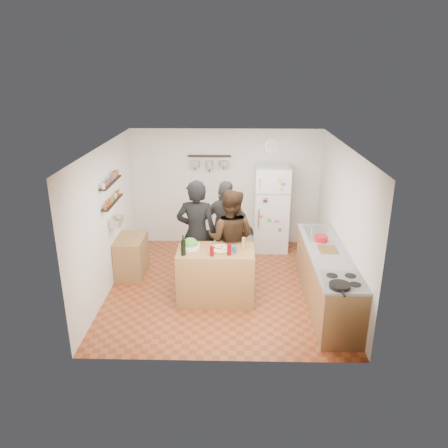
{
  "coord_description": "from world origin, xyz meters",
  "views": [
    {
      "loc": [
        0.17,
        -6.96,
        3.74
      ],
      "look_at": [
        0.0,
        0.1,
        1.15
      ],
      "focal_mm": 35.0,
      "sensor_mm": 36.0,
      "label": 1
    }
  ],
  "objects_px": {
    "person_left": "(197,234)",
    "side_table": "(132,256)",
    "prep_island": "(216,275)",
    "salt_canister": "(234,250)",
    "fridge": "(271,208)",
    "skillet": "(340,286)",
    "pepper_mill": "(243,244)",
    "salad_bowl": "(190,246)",
    "person_center": "(230,239)",
    "counter_run": "(327,279)",
    "wall_clock": "(272,146)",
    "person_back": "(226,229)",
    "wine_bottle": "(183,248)",
    "red_bowl": "(321,239)"
  },
  "relations": [
    {
      "from": "fridge",
      "to": "side_table",
      "type": "distance_m",
      "value": 3.04
    },
    {
      "from": "counter_run",
      "to": "fridge",
      "type": "height_order",
      "value": "fridge"
    },
    {
      "from": "pepper_mill",
      "to": "salad_bowl",
      "type": "bearing_deg",
      "value": 180.0
    },
    {
      "from": "prep_island",
      "to": "salt_canister",
      "type": "xyz_separation_m",
      "value": [
        0.3,
        -0.12,
        0.51
      ]
    },
    {
      "from": "pepper_mill",
      "to": "skillet",
      "type": "xyz_separation_m",
      "value": [
        1.27,
        -1.31,
        -0.04
      ]
    },
    {
      "from": "red_bowl",
      "to": "wall_clock",
      "type": "bearing_deg",
      "value": 108.0
    },
    {
      "from": "salad_bowl",
      "to": "wall_clock",
      "type": "distance_m",
      "value": 3.14
    },
    {
      "from": "salt_canister",
      "to": "prep_island",
      "type": "bearing_deg",
      "value": 158.2
    },
    {
      "from": "prep_island",
      "to": "pepper_mill",
      "type": "distance_m",
      "value": 0.7
    },
    {
      "from": "pepper_mill",
      "to": "wine_bottle",
      "type": "bearing_deg",
      "value": -164.13
    },
    {
      "from": "salt_canister",
      "to": "wall_clock",
      "type": "xyz_separation_m",
      "value": [
        0.77,
        2.66,
        1.18
      ]
    },
    {
      "from": "pepper_mill",
      "to": "wall_clock",
      "type": "bearing_deg",
      "value": 75.99
    },
    {
      "from": "wine_bottle",
      "to": "red_bowl",
      "type": "distance_m",
      "value": 2.35
    },
    {
      "from": "person_left",
      "to": "person_center",
      "type": "distance_m",
      "value": 0.59
    },
    {
      "from": "person_left",
      "to": "fridge",
      "type": "relative_size",
      "value": 1.08
    },
    {
      "from": "person_left",
      "to": "wall_clock",
      "type": "bearing_deg",
      "value": -120.93
    },
    {
      "from": "person_center",
      "to": "skillet",
      "type": "height_order",
      "value": "person_center"
    },
    {
      "from": "skillet",
      "to": "fridge",
      "type": "bearing_deg",
      "value": 100.62
    },
    {
      "from": "prep_island",
      "to": "red_bowl",
      "type": "bearing_deg",
      "value": 12.23
    },
    {
      "from": "pepper_mill",
      "to": "person_left",
      "type": "height_order",
      "value": "person_left"
    },
    {
      "from": "person_center",
      "to": "fridge",
      "type": "height_order",
      "value": "fridge"
    },
    {
      "from": "person_center",
      "to": "wall_clock",
      "type": "height_order",
      "value": "wall_clock"
    },
    {
      "from": "prep_island",
      "to": "pepper_mill",
      "type": "bearing_deg",
      "value": 6.34
    },
    {
      "from": "salt_canister",
      "to": "person_back",
      "type": "relative_size",
      "value": 0.06
    },
    {
      "from": "person_left",
      "to": "skillet",
      "type": "bearing_deg",
      "value": 143.54
    },
    {
      "from": "pepper_mill",
      "to": "red_bowl",
      "type": "bearing_deg",
      "value": 14.18
    },
    {
      "from": "fridge",
      "to": "pepper_mill",
      "type": "bearing_deg",
      "value": -106.05
    },
    {
      "from": "wine_bottle",
      "to": "person_center",
      "type": "distance_m",
      "value": 1.05
    },
    {
      "from": "person_back",
      "to": "skillet",
      "type": "bearing_deg",
      "value": 146.71
    },
    {
      "from": "wine_bottle",
      "to": "pepper_mill",
      "type": "xyz_separation_m",
      "value": [
        0.95,
        0.27,
        -0.04
      ]
    },
    {
      "from": "person_center",
      "to": "side_table",
      "type": "bearing_deg",
      "value": -0.14
    },
    {
      "from": "salad_bowl",
      "to": "red_bowl",
      "type": "relative_size",
      "value": 1.47
    },
    {
      "from": "red_bowl",
      "to": "side_table",
      "type": "relative_size",
      "value": 0.27
    },
    {
      "from": "pepper_mill",
      "to": "salt_canister",
      "type": "xyz_separation_m",
      "value": [
        -0.15,
        -0.17,
        -0.02
      ]
    },
    {
      "from": "person_left",
      "to": "fridge",
      "type": "bearing_deg",
      "value": -125.91
    },
    {
      "from": "wine_bottle",
      "to": "pepper_mill",
      "type": "distance_m",
      "value": 0.99
    },
    {
      "from": "fridge",
      "to": "skillet",
      "type": "bearing_deg",
      "value": -79.38
    },
    {
      "from": "salad_bowl",
      "to": "person_center",
      "type": "height_order",
      "value": "person_center"
    },
    {
      "from": "prep_island",
      "to": "salad_bowl",
      "type": "relative_size",
      "value": 3.86
    },
    {
      "from": "salt_canister",
      "to": "red_bowl",
      "type": "relative_size",
      "value": 0.52
    },
    {
      "from": "person_back",
      "to": "red_bowl",
      "type": "height_order",
      "value": "person_back"
    },
    {
      "from": "wine_bottle",
      "to": "wall_clock",
      "type": "relative_size",
      "value": 0.8
    },
    {
      "from": "pepper_mill",
      "to": "fridge",
      "type": "bearing_deg",
      "value": 73.95
    },
    {
      "from": "salad_bowl",
      "to": "person_left",
      "type": "bearing_deg",
      "value": 81.63
    },
    {
      "from": "prep_island",
      "to": "person_back",
      "type": "height_order",
      "value": "person_back"
    },
    {
      "from": "person_left",
      "to": "side_table",
      "type": "bearing_deg",
      "value": -12.2
    },
    {
      "from": "person_back",
      "to": "counter_run",
      "type": "bearing_deg",
      "value": 169.08
    },
    {
      "from": "person_back",
      "to": "fridge",
      "type": "distance_m",
      "value": 1.54
    },
    {
      "from": "wine_bottle",
      "to": "red_bowl",
      "type": "xyz_separation_m",
      "value": [
        2.27,
        0.6,
        -0.06
      ]
    },
    {
      "from": "counter_run",
      "to": "salt_canister",
      "type": "bearing_deg",
      "value": -178.92
    }
  ]
}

